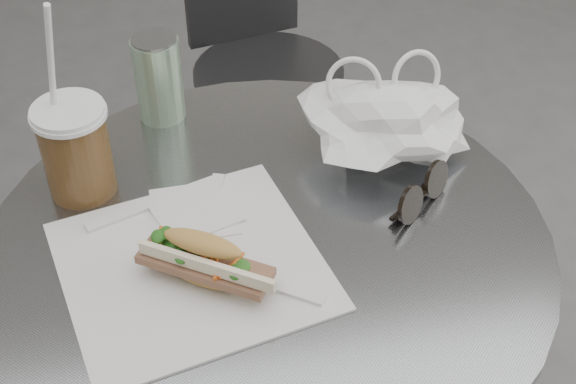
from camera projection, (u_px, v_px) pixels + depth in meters
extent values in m
cylinder|color=slate|center=(268.00, 243.00, 1.07)|extent=(0.76, 0.76, 0.02)
cylinder|color=#2D2D30|center=(271.00, 203.00, 2.21)|extent=(0.33, 0.33, 0.02)
cylinder|color=#2D2D30|center=(270.00, 144.00, 2.07)|extent=(0.06, 0.06, 0.43)
cylinder|color=#2D2D30|center=(269.00, 73.00, 1.93)|extent=(0.36, 0.36, 0.02)
cube|color=white|center=(191.00, 265.00, 1.03)|extent=(0.38, 0.36, 0.00)
ellipsoid|color=tan|center=(206.00, 275.00, 1.00)|extent=(0.21, 0.18, 0.02)
cube|color=brown|center=(205.00, 265.00, 0.99)|extent=(0.17, 0.14, 0.01)
ellipsoid|color=tan|center=(203.00, 247.00, 0.98)|extent=(0.22, 0.18, 0.04)
cylinder|color=brown|center=(77.00, 154.00, 1.10)|extent=(0.09, 0.09, 0.13)
cylinder|color=white|center=(68.00, 112.00, 1.06)|extent=(0.10, 0.10, 0.01)
cylinder|color=white|center=(52.00, 80.00, 1.03)|extent=(0.05, 0.06, 0.24)
cylinder|color=black|center=(411.00, 205.00, 1.08)|extent=(0.05, 0.05, 0.06)
cylinder|color=black|center=(436.00, 180.00, 1.12)|extent=(0.05, 0.05, 0.06)
cube|color=black|center=(423.00, 196.00, 1.10)|extent=(0.02, 0.02, 0.01)
cube|color=white|center=(194.00, 212.00, 1.10)|extent=(0.12, 0.12, 0.01)
cube|color=white|center=(194.00, 210.00, 1.10)|extent=(0.13, 0.13, 0.00)
cylinder|color=#59985E|center=(159.00, 79.00, 1.23)|extent=(0.07, 0.07, 0.14)
cylinder|color=slate|center=(154.00, 39.00, 1.19)|extent=(0.07, 0.07, 0.00)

